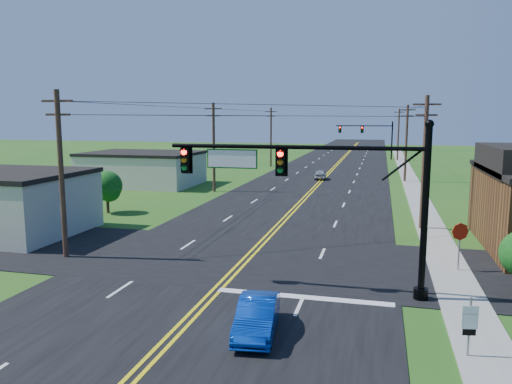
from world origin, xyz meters
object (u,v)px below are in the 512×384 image
(signal_mast_far, at_px, (367,134))
(route_sign, at_px, (470,323))
(blue_car, at_px, (257,317))
(signal_mast_main, at_px, (316,184))
(stop_sign, at_px, (460,237))

(signal_mast_far, xyz_separation_m, route_sign, (5.43, -77.00, -3.38))
(signal_mast_far, xyz_separation_m, blue_car, (-1.48, -76.88, -3.92))
(signal_mast_main, distance_m, signal_mast_far, 72.00)
(blue_car, bearing_deg, route_sign, -7.74)
(route_sign, bearing_deg, blue_car, 169.23)
(signal_mast_far, distance_m, route_sign, 77.27)
(signal_mast_main, xyz_separation_m, blue_car, (-1.38, -4.88, -4.13))
(signal_mast_far, distance_m, blue_car, 77.00)
(signal_mast_main, relative_size, signal_mast_far, 1.03)
(route_sign, relative_size, stop_sign, 0.82)
(stop_sign, bearing_deg, signal_mast_main, -168.29)
(blue_car, xyz_separation_m, stop_sign, (7.92, 9.39, 1.15))
(blue_car, bearing_deg, signal_mast_far, 82.13)
(blue_car, relative_size, stop_sign, 1.53)
(signal_mast_far, height_order, blue_car, signal_mast_far)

